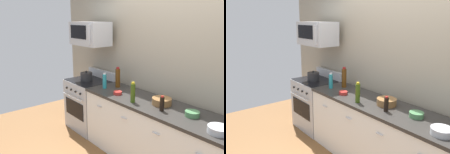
{
  "view_description": "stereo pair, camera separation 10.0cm",
  "coord_description": "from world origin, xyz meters",
  "views": [
    {
      "loc": [
        1.8,
        -2.24,
        2.01
      ],
      "look_at": [
        -0.84,
        -0.05,
        1.13
      ],
      "focal_mm": 36.92,
      "sensor_mm": 36.0,
      "label": 1
    },
    {
      "loc": [
        1.86,
        -2.16,
        2.01
      ],
      "look_at": [
        -0.84,
        -0.05,
        1.13
      ],
      "focal_mm": 36.92,
      "sensor_mm": 36.0,
      "label": 2
    }
  ],
  "objects": [
    {
      "name": "bottle_wine_amber",
      "position": [
        -0.91,
        0.12,
        1.08
      ],
      "size": [
        0.08,
        0.08,
        0.33
      ],
      "color": "#59330F",
      "rests_on": "countertop_slab"
    },
    {
      "name": "bowl_red_small",
      "position": [
        -0.63,
        -0.12,
        0.94
      ],
      "size": [
        0.13,
        0.13,
        0.05
      ],
      "color": "#B72D28",
      "rests_on": "countertop_slab"
    },
    {
      "name": "back_wall",
      "position": [
        0.0,
        0.41,
        1.35
      ],
      "size": [
        5.47,
        0.1,
        2.7
      ],
      "primitive_type": "cube",
      "color": "#9E937F",
      "rests_on": "ground_plane"
    },
    {
      "name": "bottle_dish_soap",
      "position": [
        -0.99,
        -0.08,
        1.04
      ],
      "size": [
        0.06,
        0.06,
        0.25
      ],
      "color": "teal",
      "rests_on": "countertop_slab"
    },
    {
      "name": "counter_unit",
      "position": [
        0.0,
        -0.0,
        0.46
      ],
      "size": [
        2.38,
        0.66,
        0.92
      ],
      "color": "white",
      "rests_on": "ground_plane"
    },
    {
      "name": "stockpot",
      "position": [
        -1.56,
        -0.05,
        1.0
      ],
      "size": [
        0.21,
        0.21,
        0.18
      ],
      "color": "#262628",
      "rests_on": "range_oven"
    },
    {
      "name": "microwave",
      "position": [
        -1.56,
        0.05,
        1.75
      ],
      "size": [
        0.74,
        0.44,
        0.4
      ],
      "color": "#B7BABF"
    },
    {
      "name": "bowl_green_glaze",
      "position": [
        0.51,
        0.02,
        0.95
      ],
      "size": [
        0.16,
        0.16,
        0.06
      ],
      "color": "#477A4C",
      "rests_on": "countertop_slab"
    },
    {
      "name": "bottle_olive_oil",
      "position": [
        -0.25,
        -0.18,
        1.05
      ],
      "size": [
        0.06,
        0.06,
        0.28
      ],
      "color": "#385114",
      "rests_on": "countertop_slab"
    },
    {
      "name": "bowl_steel_prep",
      "position": [
        0.89,
        -0.14,
        0.96
      ],
      "size": [
        0.21,
        0.21,
        0.07
      ],
      "color": "#B2B5BA",
      "rests_on": "countertop_slab"
    },
    {
      "name": "range_oven",
      "position": [
        -1.56,
        0.0,
        0.47
      ],
      "size": [
        0.76,
        0.69,
        1.07
      ],
      "color": "#B7BABF",
      "rests_on": "ground_plane"
    },
    {
      "name": "bottle_soy_sauce_dark",
      "position": [
        0.18,
        -0.12,
        1.01
      ],
      "size": [
        0.05,
        0.05,
        0.19
      ],
      "color": "black",
      "rests_on": "countertop_slab"
    },
    {
      "name": "bowl_wooden_salad",
      "position": [
        0.05,
        0.05,
        0.97
      ],
      "size": [
        0.25,
        0.25,
        0.09
      ],
      "color": "brown",
      "rests_on": "countertop_slab"
    }
  ]
}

